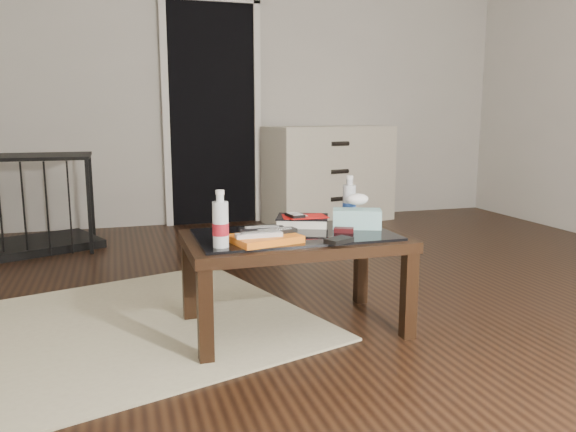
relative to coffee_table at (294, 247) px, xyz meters
name	(u,v)px	position (x,y,z in m)	size (l,w,h in m)	color
ground	(363,298)	(0.50, 0.31, -0.40)	(5.00, 5.00, 0.00)	black
doorway	(212,113)	(0.10, 2.77, 0.63)	(0.90, 0.08, 2.07)	black
coffee_table	(294,247)	(0.00, 0.00, 0.00)	(1.00, 0.60, 0.46)	black
rug	(90,334)	(-0.93, 0.19, -0.39)	(2.00, 1.50, 0.01)	#BCB491
dresser	(329,174)	(1.16, 2.54, 0.05)	(1.28, 0.74, 0.90)	beige
pet_crate	(31,219)	(-1.40, 2.11, -0.17)	(1.06, 0.90, 0.71)	black
magazines	(265,238)	(-0.18, -0.13, 0.08)	(0.28, 0.21, 0.03)	orange
remote_silver	(259,234)	(-0.21, -0.16, 0.11)	(0.20, 0.05, 0.02)	#BCBDC1
remote_black_front	(275,231)	(-0.13, -0.12, 0.11)	(0.20, 0.05, 0.02)	black
remote_black_back	(262,229)	(-0.17, -0.05, 0.11)	(0.20, 0.05, 0.02)	black
textbook	(302,221)	(0.10, 0.17, 0.09)	(0.25, 0.20, 0.05)	black
dvd_mailers	(302,216)	(0.09, 0.16, 0.11)	(0.19, 0.14, 0.01)	red
ipod	(295,215)	(0.05, 0.14, 0.12)	(0.06, 0.10, 0.02)	black
flip_phone	(344,230)	(0.23, -0.05, 0.08)	(0.09, 0.05, 0.02)	black
wallet	(339,240)	(0.12, -0.24, 0.07)	(0.12, 0.07, 0.02)	black
water_bottle_left	(220,219)	(-0.37, -0.17, 0.18)	(0.07, 0.07, 0.24)	silver
water_bottle_right	(349,199)	(0.35, 0.19, 0.18)	(0.07, 0.07, 0.24)	silver
tissue_box	(357,219)	(0.33, 0.04, 0.11)	(0.23, 0.12, 0.09)	teal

